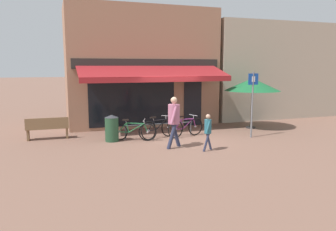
{
  "coord_description": "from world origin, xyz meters",
  "views": [
    {
      "loc": [
        -4.51,
        -11.49,
        2.85
      ],
      "look_at": [
        -0.63,
        -0.26,
        1.05
      ],
      "focal_mm": 35.0,
      "sensor_mm": 36.0,
      "label": 1
    }
  ],
  "objects_px": {
    "pedestrian_child": "(208,128)",
    "parking_sign": "(252,98)",
    "bicycle_purple": "(186,127)",
    "pedestrian_adult": "(174,117)",
    "park_bench": "(47,128)",
    "bicycle_green": "(133,131)",
    "litter_bin": "(112,128)",
    "bicycle_black": "(159,128)",
    "cafe_parasol": "(252,85)"
  },
  "relations": [
    {
      "from": "pedestrian_child",
      "to": "parking_sign",
      "type": "bearing_deg",
      "value": 24.17
    },
    {
      "from": "pedestrian_adult",
      "to": "parking_sign",
      "type": "height_order",
      "value": "parking_sign"
    },
    {
      "from": "bicycle_green",
      "to": "bicycle_black",
      "type": "distance_m",
      "value": 1.09
    },
    {
      "from": "bicycle_purple",
      "to": "litter_bin",
      "type": "relative_size",
      "value": 1.67
    },
    {
      "from": "cafe_parasol",
      "to": "pedestrian_child",
      "type": "bearing_deg",
      "value": -140.33
    },
    {
      "from": "pedestrian_child",
      "to": "park_bench",
      "type": "xyz_separation_m",
      "value": [
        -5.16,
        3.62,
        -0.31
      ]
    },
    {
      "from": "pedestrian_child",
      "to": "park_bench",
      "type": "height_order",
      "value": "pedestrian_child"
    },
    {
      "from": "parking_sign",
      "to": "park_bench",
      "type": "height_order",
      "value": "parking_sign"
    },
    {
      "from": "bicycle_green",
      "to": "parking_sign",
      "type": "distance_m",
      "value": 4.9
    },
    {
      "from": "pedestrian_adult",
      "to": "cafe_parasol",
      "type": "distance_m",
      "value": 5.26
    },
    {
      "from": "pedestrian_adult",
      "to": "pedestrian_child",
      "type": "bearing_deg",
      "value": -42.48
    },
    {
      "from": "bicycle_purple",
      "to": "cafe_parasol",
      "type": "relative_size",
      "value": 0.68
    },
    {
      "from": "litter_bin",
      "to": "cafe_parasol",
      "type": "height_order",
      "value": "cafe_parasol"
    },
    {
      "from": "bicycle_black",
      "to": "park_bench",
      "type": "height_order",
      "value": "bicycle_black"
    },
    {
      "from": "bicycle_black",
      "to": "pedestrian_adult",
      "type": "height_order",
      "value": "pedestrian_adult"
    },
    {
      "from": "cafe_parasol",
      "to": "park_bench",
      "type": "distance_m",
      "value": 9.02
    },
    {
      "from": "pedestrian_child",
      "to": "cafe_parasol",
      "type": "bearing_deg",
      "value": 36.7
    },
    {
      "from": "bicycle_black",
      "to": "park_bench",
      "type": "bearing_deg",
      "value": 141.81
    },
    {
      "from": "pedestrian_adult",
      "to": "litter_bin",
      "type": "distance_m",
      "value": 2.62
    },
    {
      "from": "bicycle_purple",
      "to": "cafe_parasol",
      "type": "xyz_separation_m",
      "value": [
        3.58,
        0.78,
        1.62
      ]
    },
    {
      "from": "park_bench",
      "to": "bicycle_black",
      "type": "bearing_deg",
      "value": -15.27
    },
    {
      "from": "pedestrian_adult",
      "to": "litter_bin",
      "type": "xyz_separation_m",
      "value": [
        -1.89,
        1.71,
        -0.59
      ]
    },
    {
      "from": "cafe_parasol",
      "to": "bicycle_purple",
      "type": "bearing_deg",
      "value": -167.68
    },
    {
      "from": "bicycle_green",
      "to": "litter_bin",
      "type": "bearing_deg",
      "value": -171.82
    },
    {
      "from": "bicycle_black",
      "to": "litter_bin",
      "type": "distance_m",
      "value": 1.86
    },
    {
      "from": "bicycle_green",
      "to": "park_bench",
      "type": "height_order",
      "value": "park_bench"
    },
    {
      "from": "bicycle_purple",
      "to": "parking_sign",
      "type": "relative_size",
      "value": 0.65
    },
    {
      "from": "pedestrian_adult",
      "to": "pedestrian_child",
      "type": "xyz_separation_m",
      "value": [
        0.94,
        -0.77,
        -0.33
      ]
    },
    {
      "from": "cafe_parasol",
      "to": "park_bench",
      "type": "relative_size",
      "value": 1.57
    },
    {
      "from": "parking_sign",
      "to": "pedestrian_adult",
      "type": "bearing_deg",
      "value": -171.08
    },
    {
      "from": "bicycle_purple",
      "to": "park_bench",
      "type": "xyz_separation_m",
      "value": [
        -5.29,
        1.33,
        0.07
      ]
    },
    {
      "from": "pedestrian_child",
      "to": "litter_bin",
      "type": "bearing_deg",
      "value": 135.9
    },
    {
      "from": "parking_sign",
      "to": "park_bench",
      "type": "distance_m",
      "value": 8.16
    },
    {
      "from": "pedestrian_adult",
      "to": "litter_bin",
      "type": "relative_size",
      "value": 1.78
    },
    {
      "from": "pedestrian_adult",
      "to": "pedestrian_child",
      "type": "distance_m",
      "value": 1.26
    },
    {
      "from": "bicycle_green",
      "to": "bicycle_black",
      "type": "bearing_deg",
      "value": 29.99
    },
    {
      "from": "pedestrian_adult",
      "to": "parking_sign",
      "type": "bearing_deg",
      "value": 5.73
    },
    {
      "from": "bicycle_green",
      "to": "pedestrian_adult",
      "type": "relative_size",
      "value": 0.94
    },
    {
      "from": "bicycle_purple",
      "to": "pedestrian_adult",
      "type": "distance_m",
      "value": 1.99
    },
    {
      "from": "bicycle_green",
      "to": "park_bench",
      "type": "bearing_deg",
      "value": 179.47
    },
    {
      "from": "bicycle_green",
      "to": "bicycle_purple",
      "type": "bearing_deg",
      "value": 23.32
    },
    {
      "from": "bicycle_green",
      "to": "cafe_parasol",
      "type": "bearing_deg",
      "value": 30.77
    },
    {
      "from": "pedestrian_child",
      "to": "pedestrian_adult",
      "type": "bearing_deg",
      "value": 137.74
    },
    {
      "from": "bicycle_purple",
      "to": "pedestrian_child",
      "type": "xyz_separation_m",
      "value": [
        -0.12,
        -2.29,
        0.38
      ]
    },
    {
      "from": "bicycle_green",
      "to": "park_bench",
      "type": "xyz_separation_m",
      "value": [
        -3.1,
        1.34,
        0.09
      ]
    },
    {
      "from": "pedestrian_child",
      "to": "cafe_parasol",
      "type": "relative_size",
      "value": 0.5
    },
    {
      "from": "parking_sign",
      "to": "pedestrian_child",
      "type": "bearing_deg",
      "value": -152.86
    },
    {
      "from": "bicycle_black",
      "to": "parking_sign",
      "type": "distance_m",
      "value": 3.92
    },
    {
      "from": "bicycle_black",
      "to": "cafe_parasol",
      "type": "height_order",
      "value": "cafe_parasol"
    },
    {
      "from": "litter_bin",
      "to": "park_bench",
      "type": "bearing_deg",
      "value": 153.89
    }
  ]
}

